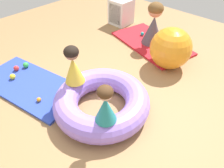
# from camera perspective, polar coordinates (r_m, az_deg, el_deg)

# --- Properties ---
(ground_plane) EXTENTS (8.00, 8.00, 0.00)m
(ground_plane) POSITION_cam_1_polar(r_m,az_deg,el_deg) (2.89, -3.81, -7.49)
(ground_plane) COLOR #9E7549
(gym_mat_near_left) EXTENTS (1.77, 1.09, 0.04)m
(gym_mat_near_left) POSITION_cam_1_polar(r_m,az_deg,el_deg) (3.49, -21.31, -0.29)
(gym_mat_near_left) COLOR #2D47B7
(gym_mat_near_left) RESTS_ON ground
(gym_mat_far_left) EXTENTS (1.77, 1.25, 0.04)m
(gym_mat_far_left) POSITION_cam_1_polar(r_m,az_deg,el_deg) (4.40, 10.58, 10.89)
(gym_mat_far_left) COLOR red
(gym_mat_far_left) RESTS_ON ground
(inflatable_cushion) EXTENTS (1.28, 1.28, 0.32)m
(inflatable_cushion) POSITION_cam_1_polar(r_m,az_deg,el_deg) (2.79, -2.82, -4.80)
(inflatable_cushion) COLOR #9975EA
(inflatable_cushion) RESTS_ON ground
(child_in_yellow) EXTENTS (0.35, 0.35, 0.53)m
(child_in_yellow) POSITION_cam_1_polar(r_m,az_deg,el_deg) (2.75, -10.52, 5.07)
(child_in_yellow) COLOR yellow
(child_in_yellow) RESTS_ON inflatable_cushion
(child_in_teal) EXTENTS (0.34, 0.34, 0.48)m
(child_in_teal) POSITION_cam_1_polar(r_m,az_deg,el_deg) (2.21, -1.80, -5.56)
(child_in_teal) COLOR teal
(child_in_teal) RESTS_ON inflatable_cushion
(adult_seated) EXTENTS (0.48, 0.48, 0.80)m
(adult_seated) POSITION_cam_1_polar(r_m,az_deg,el_deg) (4.22, 11.27, 15.69)
(adult_seated) COLOR #4C4751
(adult_seated) RESTS_ON gym_mat_far_left
(play_ball_orange) EXTENTS (0.06, 0.06, 0.06)m
(play_ball_orange) POSITION_cam_1_polar(r_m,az_deg,el_deg) (3.11, -19.25, -4.01)
(play_ball_orange) COLOR orange
(play_ball_orange) RESTS_ON gym_mat_near_left
(play_ball_blue) EXTENTS (0.09, 0.09, 0.09)m
(play_ball_blue) POSITION_cam_1_polar(r_m,az_deg,el_deg) (4.29, 16.16, 10.13)
(play_ball_blue) COLOR blue
(play_ball_blue) RESTS_ON gym_mat_far_left
(play_ball_teal) EXTENTS (0.08, 0.08, 0.08)m
(play_ball_teal) POSITION_cam_1_polar(r_m,az_deg,el_deg) (4.60, 8.22, 13.36)
(play_ball_teal) COLOR teal
(play_ball_teal) RESTS_ON gym_mat_far_left
(play_ball_red) EXTENTS (0.09, 0.09, 0.09)m
(play_ball_red) POSITION_cam_1_polar(r_m,az_deg,el_deg) (3.83, -24.56, 3.91)
(play_ball_red) COLOR red
(play_ball_red) RESTS_ON gym_mat_near_left
(play_ball_yellow) EXTENTS (0.09, 0.09, 0.09)m
(play_ball_yellow) POSITION_cam_1_polar(r_m,az_deg,el_deg) (3.67, -25.39, 1.84)
(play_ball_yellow) COLOR yellow
(play_ball_yellow) RESTS_ON gym_mat_near_left
(play_ball_green) EXTENTS (0.10, 0.10, 0.10)m
(play_ball_green) POSITION_cam_1_polar(r_m,az_deg,el_deg) (3.84, -22.37, 4.79)
(play_ball_green) COLOR green
(play_ball_green) RESTS_ON gym_mat_near_left
(play_ball_pink) EXTENTS (0.11, 0.11, 0.11)m
(play_ball_pink) POSITION_cam_1_polar(r_m,az_deg,el_deg) (4.04, 17.23, 8.04)
(play_ball_pink) COLOR pink
(play_ball_pink) RESTS_ON gym_mat_far_left
(exercise_ball_large) EXTENTS (0.69, 0.69, 0.69)m
(exercise_ball_large) POSITION_cam_1_polar(r_m,az_deg,el_deg) (3.64, 15.64, 9.32)
(exercise_ball_large) COLOR orange
(exercise_ball_large) RESTS_ON ground
(storage_cube) EXTENTS (0.44, 0.44, 0.56)m
(storage_cube) POSITION_cam_1_polar(r_m,az_deg,el_deg) (5.09, 2.28, 18.96)
(storage_cube) COLOR silver
(storage_cube) RESTS_ON ground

